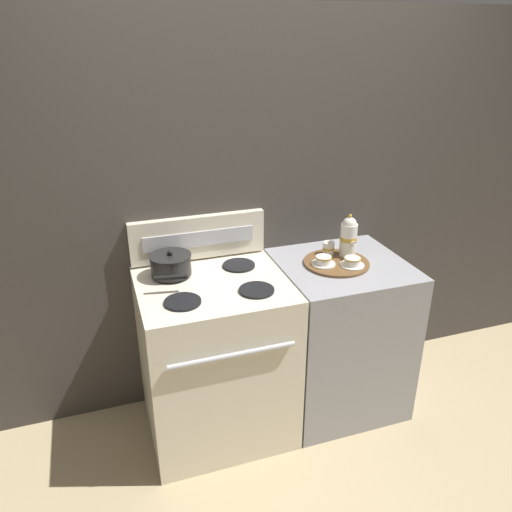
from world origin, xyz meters
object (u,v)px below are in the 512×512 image
(saucepan, at_px, (171,265))
(creamer_jug, at_px, (328,248))
(stove, at_px, (216,358))
(teapot, at_px, (349,236))
(teacup_left, at_px, (324,261))
(serving_tray, at_px, (336,263))
(teacup_right, at_px, (352,262))

(saucepan, bearing_deg, creamer_jug, -2.04)
(stove, xyz_separation_m, creamer_jug, (0.69, 0.12, 0.50))
(saucepan, height_order, creamer_jug, saucepan)
(teapot, height_order, creamer_jug, teapot)
(stove, relative_size, teacup_left, 7.07)
(saucepan, distance_m, teacup_left, 0.81)
(serving_tray, height_order, creamer_jug, creamer_jug)
(teacup_right, bearing_deg, serving_tray, 127.59)
(saucepan, distance_m, teacup_right, 0.95)
(teacup_left, xyz_separation_m, teacup_right, (0.14, -0.06, 0.00))
(saucepan, relative_size, serving_tray, 0.88)
(serving_tray, bearing_deg, teacup_left, -171.20)
(stove, bearing_deg, teacup_left, -0.40)
(teapot, relative_size, creamer_jug, 3.34)
(teapot, relative_size, teacup_right, 1.85)
(stove, height_order, serving_tray, serving_tray)
(saucepan, xyz_separation_m, creamer_jug, (0.88, -0.03, -0.02))
(creamer_jug, bearing_deg, teacup_left, -125.55)
(saucepan, xyz_separation_m, serving_tray, (0.87, -0.14, -0.06))
(saucepan, relative_size, teacup_left, 2.40)
(teacup_right, bearing_deg, teapot, 72.42)
(stove, distance_m, saucepan, 0.57)
(saucepan, bearing_deg, teacup_left, -10.78)
(teapot, bearing_deg, teacup_right, -107.58)
(teacup_left, height_order, creamer_jug, creamer_jug)
(teapot, relative_size, teacup_left, 1.85)
(stove, bearing_deg, saucepan, 141.19)
(stove, distance_m, creamer_jug, 0.86)
(serving_tray, xyz_separation_m, teacup_right, (0.06, -0.07, 0.03))
(saucepan, height_order, teapot, teapot)
(saucepan, relative_size, teacup_right, 2.40)
(teacup_right, relative_size, creamer_jug, 1.81)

